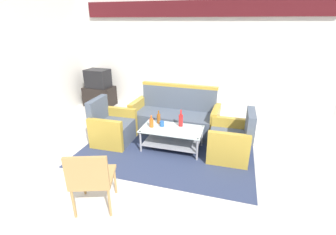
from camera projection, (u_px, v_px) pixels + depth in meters
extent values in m
plane|color=beige|center=(160.00, 170.00, 3.76)|extent=(14.00, 14.00, 0.00)
cube|color=silver|center=(197.00, 55.00, 5.95)|extent=(6.52, 0.12, 2.80)
cube|color=#4C1419|center=(198.00, 8.00, 5.47)|extent=(5.76, 0.08, 0.36)
cube|color=#2D3856|center=(168.00, 147.00, 4.43)|extent=(3.05, 2.26, 0.01)
cube|color=#4C5666|center=(174.00, 123.00, 4.97)|extent=(1.62, 0.75, 0.42)
cube|color=#4C5666|center=(179.00, 98.00, 5.08)|extent=(1.60, 0.19, 0.48)
cube|color=#B79333|center=(215.00, 123.00, 4.69)|extent=(0.14, 0.70, 0.62)
cube|color=#B79333|center=(138.00, 114.00, 5.17)|extent=(0.14, 0.70, 0.62)
cube|color=#B79333|center=(179.00, 86.00, 4.98)|extent=(1.64, 0.15, 0.06)
cube|color=#4C5666|center=(114.00, 132.00, 4.58)|extent=(0.67, 0.62, 0.40)
cube|color=#4C5666|center=(98.00, 110.00, 4.49)|extent=(0.13, 0.60, 0.45)
cube|color=#B79333|center=(121.00, 121.00, 4.84)|extent=(0.66, 0.12, 0.58)
cube|color=#B79333|center=(106.00, 135.00, 4.25)|extent=(0.66, 0.12, 0.58)
cube|color=#4C5666|center=(228.00, 145.00, 4.09)|extent=(0.67, 0.61, 0.40)
cube|color=#4C5666|center=(250.00, 125.00, 3.85)|extent=(0.13, 0.60, 0.45)
cube|color=#B79333|center=(228.00, 150.00, 3.76)|extent=(0.66, 0.11, 0.58)
cube|color=#B79333|center=(229.00, 132.00, 4.35)|extent=(0.66, 0.11, 0.58)
cube|color=silver|center=(172.00, 129.00, 4.24)|extent=(1.10, 0.60, 0.02)
cube|color=#9E9EA5|center=(172.00, 142.00, 4.34)|extent=(1.00, 0.52, 0.02)
cylinder|color=#9E9EA5|center=(151.00, 129.00, 4.68)|extent=(0.04, 0.04, 0.40)
cylinder|color=#9E9EA5|center=(202.00, 136.00, 4.41)|extent=(0.04, 0.04, 0.40)
cylinder|color=#9E9EA5|center=(140.00, 141.00, 4.22)|extent=(0.04, 0.04, 0.40)
cylinder|color=#9E9EA5|center=(197.00, 149.00, 3.95)|extent=(0.04, 0.04, 0.40)
cylinder|color=#D85919|center=(151.00, 123.00, 4.28)|extent=(0.07, 0.07, 0.16)
cylinder|color=#D85919|center=(151.00, 117.00, 4.23)|extent=(0.03, 0.03, 0.07)
cylinder|color=red|center=(181.00, 121.00, 4.31)|extent=(0.08, 0.08, 0.22)
cylinder|color=red|center=(181.00, 112.00, 4.25)|extent=(0.03, 0.03, 0.09)
cylinder|color=brown|center=(159.00, 119.00, 4.44)|extent=(0.07, 0.07, 0.18)
cylinder|color=brown|center=(159.00, 112.00, 4.39)|extent=(0.03, 0.03, 0.08)
cylinder|color=#2659A5|center=(162.00, 124.00, 4.32)|extent=(0.08, 0.08, 0.10)
cube|color=black|center=(100.00, 96.00, 6.60)|extent=(0.80, 0.50, 0.52)
cube|color=black|center=(98.00, 78.00, 6.41)|extent=(0.62, 0.47, 0.48)
cube|color=black|center=(103.00, 77.00, 6.61)|extent=(0.51, 0.04, 0.36)
cube|color=#AD844C|center=(94.00, 177.00, 2.91)|extent=(0.61, 0.61, 0.04)
cube|color=#AD844C|center=(87.00, 173.00, 2.62)|extent=(0.47, 0.20, 0.40)
cylinder|color=#AD844C|center=(84.00, 181.00, 3.17)|extent=(0.03, 0.03, 0.42)
cylinder|color=#AD844C|center=(115.00, 180.00, 3.19)|extent=(0.03, 0.03, 0.42)
cylinder|color=#AD844C|center=(74.00, 203.00, 2.78)|extent=(0.03, 0.03, 0.42)
cylinder|color=#AD844C|center=(109.00, 202.00, 2.80)|extent=(0.03, 0.03, 0.42)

